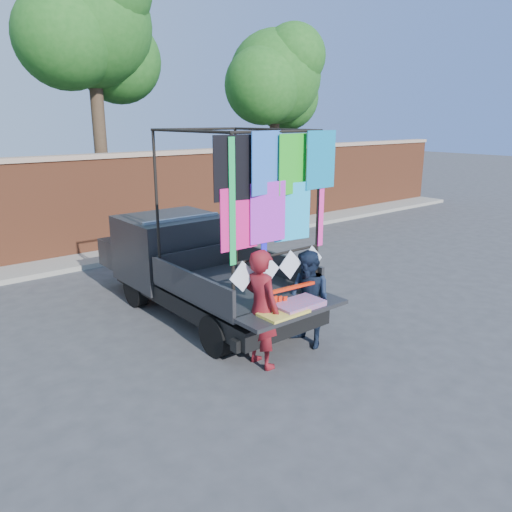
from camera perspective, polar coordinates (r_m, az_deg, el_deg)
ground at (r=8.14m, az=0.26°, el=-9.93°), size 90.00×90.00×0.00m
brick_wall at (r=13.68m, az=-18.81°, el=5.55°), size 30.00×0.45×2.61m
curb at (r=13.30m, az=-17.26°, el=-0.18°), size 30.00×1.20×0.12m
tree_mid at (r=15.08m, az=-18.10°, el=23.19°), size 4.20×3.30×7.73m
tree_right at (r=18.45m, az=2.40°, el=19.39°), size 4.20×3.30×6.62m
pickup_truck at (r=9.51m, az=-7.98°, el=-0.85°), size 2.11×5.30×3.34m
woman at (r=7.13m, az=0.65°, el=-6.05°), size 0.44×0.65×1.75m
man at (r=7.82m, az=6.03°, el=-4.97°), size 0.58×0.75×1.54m
streamer_bundle at (r=7.37m, az=2.86°, el=-5.54°), size 1.06×0.14×0.72m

